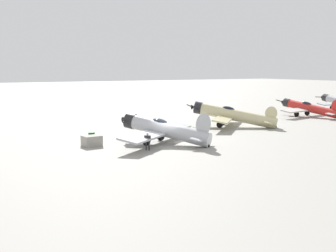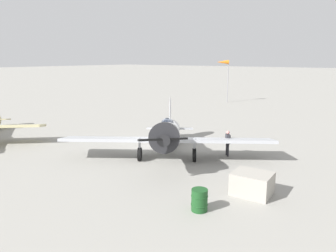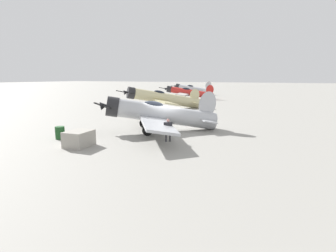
# 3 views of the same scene
# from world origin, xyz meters

# --- Properties ---
(ground_plane) EXTENTS (400.00, 400.00, 0.00)m
(ground_plane) POSITION_xyz_m (0.00, 0.00, 0.00)
(ground_plane) COLOR gray
(airplane_foreground) EXTENTS (11.62, 9.60, 3.39)m
(airplane_foreground) POSITION_xyz_m (-0.29, 0.42, 1.43)
(airplane_foreground) COLOR #B7BABF
(airplane_foreground) RESTS_ON ground_plane
(airplane_mid_apron) EXTENTS (10.28, 10.24, 3.31)m
(airplane_mid_apron) POSITION_xyz_m (13.65, 6.90, 1.50)
(airplane_mid_apron) COLOR beige
(airplane_mid_apron) RESTS_ON ground_plane
(airplane_far_line) EXTENTS (11.02, 11.36, 2.96)m
(airplane_far_line) POSITION_xyz_m (31.05, 9.74, 1.34)
(airplane_far_line) COLOR red
(airplane_far_line) RESTS_ON ground_plane
(airplane_outer_stand) EXTENTS (10.34, 10.46, 3.44)m
(airplane_outer_stand) POSITION_xyz_m (44.56, 13.84, 1.46)
(airplane_outer_stand) COLOR #B7BABF
(airplane_outer_stand) RESTS_ON ground_plane
(ground_crew_mechanic) EXTENTS (0.46, 0.47, 1.60)m
(ground_crew_mechanic) POSITION_xyz_m (-3.27, -1.85, 0.97)
(ground_crew_mechanic) COLOR #2D2D33
(ground_crew_mechanic) RESTS_ON ground_plane
(equipment_crate) EXTENTS (1.79, 1.52, 1.01)m
(equipment_crate) POSITION_xyz_m (-6.85, 2.78, 0.51)
(equipment_crate) COLOR #9E998E
(equipment_crate) RESTS_ON ground_plane
(fuel_drum) EXTENTS (0.69, 0.69, 0.90)m
(fuel_drum) POSITION_xyz_m (-5.81, 5.56, 0.45)
(fuel_drum) COLOR #19471E
(fuel_drum) RESTS_ON ground_plane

